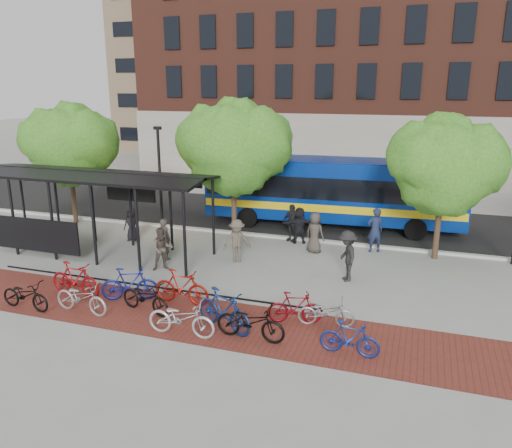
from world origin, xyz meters
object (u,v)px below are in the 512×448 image
(pedestrian_4, at_px, (292,223))
(pedestrian_5, at_px, (299,225))
(bike_9, at_px, (295,307))
(bike_11, at_px, (350,338))
(bus, at_px, (333,188))
(pedestrian_0, at_px, (132,224))
(pedestrian_7, at_px, (375,230))
(pedestrian_8, at_px, (162,249))
(bike_2, at_px, (81,297))
(pedestrian_6, at_px, (315,233))
(bike_3, at_px, (129,284))
(bike_10, at_px, (326,312))
(tree_b, at_px, (236,144))
(bike_7, at_px, (224,310))
(bike_5, at_px, (182,287))
(tree_a, at_px, (70,142))
(bike_0, at_px, (25,295))
(bike_6, at_px, (181,318))
(pedestrian_3, at_px, (237,241))
(bus_shelter, at_px, (88,184))
(bike_8, at_px, (250,322))
(pedestrian_1, at_px, (165,239))
(tree_c, at_px, (446,162))
(lamp_post_left, at_px, (160,176))
(pedestrian_9, at_px, (347,256))
(bike_1, at_px, (75,279))

(pedestrian_4, height_order, pedestrian_5, pedestrian_4)
(bike_9, xyz_separation_m, bike_11, (1.85, -1.38, -0.02))
(bus, distance_m, pedestrian_0, 10.08)
(pedestrian_7, bearing_deg, pedestrian_8, 7.67)
(bike_2, bearing_deg, pedestrian_0, 25.55)
(pedestrian_6, distance_m, pedestrian_7, 2.62)
(bike_3, height_order, pedestrian_7, pedestrian_7)
(bike_3, relative_size, bike_10, 1.12)
(tree_b, distance_m, pedestrian_5, 4.70)
(bus, distance_m, bike_3, 12.40)
(bike_2, relative_size, pedestrian_6, 1.12)
(bike_7, bearing_deg, bike_5, 80.30)
(tree_b, bearing_deg, pedestrian_7, 0.43)
(pedestrian_7, bearing_deg, tree_a, -24.77)
(bike_0, distance_m, bike_5, 5.01)
(bike_6, height_order, pedestrian_3, pedestrian_3)
(bus_shelter, bearing_deg, bike_11, -23.57)
(pedestrian_5, height_order, pedestrian_7, pedestrian_7)
(bike_8, height_order, pedestrian_1, pedestrian_1)
(bike_5, height_order, pedestrian_3, pedestrian_3)
(tree_c, height_order, pedestrian_0, tree_c)
(lamp_post_left, distance_m, bike_3, 8.88)
(bus, bearing_deg, pedestrian_3, -115.17)
(bike_10, relative_size, pedestrian_0, 1.10)
(pedestrian_7, bearing_deg, pedestrian_9, 55.13)
(pedestrian_0, height_order, pedestrian_5, pedestrian_5)
(bike_5, distance_m, pedestrian_0, 7.81)
(bike_1, xyz_separation_m, bike_6, (4.76, -1.42, -0.06))
(tree_a, height_order, bike_7, tree_a)
(tree_c, distance_m, bus, 6.58)
(tree_b, distance_m, bike_5, 8.46)
(bike_2, bearing_deg, pedestrian_9, -49.09)
(bike_1, distance_m, pedestrian_3, 6.41)
(tree_a, distance_m, bike_1, 10.72)
(lamp_post_left, xyz_separation_m, pedestrian_1, (2.31, -3.93, -1.87))
(bike_8, xyz_separation_m, pedestrian_9, (1.91, 5.37, 0.42))
(bike_0, relative_size, bike_2, 0.94)
(pedestrian_7, bearing_deg, bike_7, 43.37)
(bike_9, height_order, pedestrian_9, pedestrian_9)
(bus_shelter, height_order, bike_5, bus_shelter)
(bike_10, xyz_separation_m, pedestrian_8, (-6.98, 2.68, 0.41))
(pedestrian_6, bearing_deg, pedestrian_7, -139.29)
(bike_7, bearing_deg, bike_6, 146.82)
(bike_2, relative_size, pedestrian_0, 1.29)
(bike_8, height_order, pedestrian_3, pedestrian_3)
(bike_0, relative_size, pedestrian_5, 1.10)
(bus_shelter, xyz_separation_m, bike_0, (1.51, -5.63, -2.51))
(bike_10, bearing_deg, bike_3, 84.57)
(pedestrian_6, bearing_deg, bike_6, 96.79)
(bike_6, bearing_deg, pedestrian_9, -35.03)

